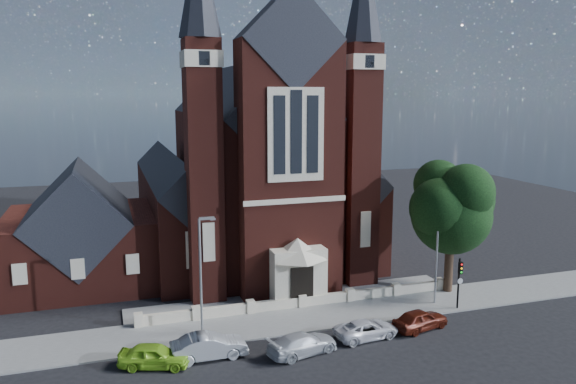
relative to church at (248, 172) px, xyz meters
The scene contains 15 objects.
ground 11.40m from the church, 90.00° to the right, with size 120.00×120.00×0.00m, color black.
pavement_strip 20.18m from the church, 90.00° to the right, with size 60.00×5.00×0.12m, color slate.
forecourt_paving 16.60m from the church, 90.00° to the right, with size 26.00×3.00×0.14m, color slate.
forecourt_wall 18.37m from the church, 90.00° to the right, with size 24.00×0.40×0.90m, color #C2B69A.
church is the anchor object (origin of this frame).
parish_hall 17.26m from the church, 162.84° to the right, with size 12.00×12.20×10.24m.
street_tree 21.38m from the church, 53.83° to the right, with size 6.40×6.60×10.70m.
street_lamp_left 20.84m from the church, 112.66° to the right, with size 1.16×0.22×8.09m.
street_lamp_right 21.76m from the church, 61.96° to the right, with size 1.16×0.22×8.09m.
traffic_signal 23.94m from the church, 61.80° to the right, with size 0.28×0.42×4.00m.
car_lime_van 26.40m from the church, 116.86° to the right, with size 1.68×4.18×1.43m, color #8ECF29.
car_silver_a 25.03m from the church, 109.94° to the right, with size 1.63×4.67×1.54m, color #9FA3A7.
car_silver_b 24.99m from the church, 96.06° to the right, with size 1.88×4.62×1.34m, color silver.
car_white_suv 24.16m from the church, 84.26° to the right, with size 2.02×4.37×1.21m, color white.
car_dark_red 24.77m from the church, 74.22° to the right, with size 1.67×4.16×1.42m, color #51180D.
Camera 1 is at (-13.55, -31.60, 15.99)m, focal length 35.00 mm.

